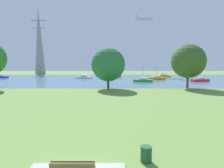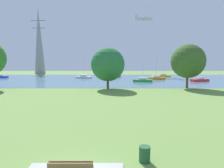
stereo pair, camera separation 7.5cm
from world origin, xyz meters
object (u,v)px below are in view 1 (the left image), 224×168
(sailboat_orange, at_px, (156,78))
(sailboat_brown, at_px, (113,76))
(electricity_pylon, at_px, (38,41))
(litter_bin, at_px, (145,154))
(sailboat_yellow, at_px, (163,75))
(tree_mid_shore, at_px, (107,64))
(sailboat_white, at_px, (83,77))
(tree_west_near, at_px, (187,61))
(light_aircraft, at_px, (143,19))
(sailboat_green, at_px, (142,80))
(sailboat_red, at_px, (199,80))

(sailboat_orange, height_order, sailboat_brown, sailboat_orange)
(sailboat_orange, height_order, electricity_pylon, electricity_pylon)
(litter_bin, height_order, sailboat_yellow, sailboat_yellow)
(sailboat_orange, xyz_separation_m, tree_mid_shore, (-13.24, -19.58, 4.02))
(sailboat_white, height_order, tree_west_near, tree_west_near)
(light_aircraft, bearing_deg, sailboat_green, -98.48)
(sailboat_white, bearing_deg, sailboat_red, -17.58)
(sailboat_yellow, xyz_separation_m, tree_mid_shore, (-17.80, -29.56, 4.04))
(sailboat_yellow, distance_m, tree_west_near, 29.19)
(sailboat_white, distance_m, electricity_pylon, 36.66)
(litter_bin, height_order, tree_mid_shore, tree_mid_shore)
(sailboat_green, bearing_deg, sailboat_brown, 114.47)
(tree_west_near, bearing_deg, sailboat_brown, 116.30)
(sailboat_brown, distance_m, sailboat_white, 10.37)
(sailboat_green, bearing_deg, tree_mid_shore, -123.19)
(sailboat_red, relative_size, electricity_pylon, 0.21)
(sailboat_brown, distance_m, sailboat_green, 17.48)
(sailboat_orange, relative_size, sailboat_brown, 1.17)
(sailboat_yellow, distance_m, electricity_pylon, 53.59)
(sailboat_brown, distance_m, light_aircraft, 25.55)
(sailboat_orange, relative_size, tree_west_near, 0.86)
(litter_bin, distance_m, sailboat_red, 46.16)
(litter_bin, bearing_deg, light_aircraft, 81.50)
(sailboat_red, relative_size, tree_west_near, 0.71)
(sailboat_brown, height_order, light_aircraft, light_aircraft)
(sailboat_orange, distance_m, sailboat_yellow, 10.96)
(sailboat_white, distance_m, light_aircraft, 32.76)
(sailboat_red, distance_m, light_aircraft, 34.44)
(sailboat_green, height_order, light_aircraft, light_aircraft)
(sailboat_yellow, distance_m, tree_mid_shore, 34.74)
(sailboat_green, distance_m, tree_west_near, 14.46)
(sailboat_brown, xyz_separation_m, sailboat_yellow, (16.60, 0.76, -0.01))
(tree_west_near, bearing_deg, sailboat_white, 135.02)
(electricity_pylon, distance_m, light_aircraft, 44.20)
(sailboat_red, bearing_deg, sailboat_white, 162.42)
(sailboat_orange, bearing_deg, sailboat_white, 169.05)
(sailboat_green, relative_size, sailboat_yellow, 1.08)
(sailboat_green, bearing_deg, sailboat_yellow, 60.67)
(litter_bin, height_order, sailboat_white, sailboat_white)
(sailboat_brown, relative_size, tree_mid_shore, 0.80)
(sailboat_brown, relative_size, sailboat_white, 0.93)
(litter_bin, height_order, electricity_pylon, electricity_pylon)
(sailboat_brown, xyz_separation_m, sailboat_green, (7.24, -15.91, -0.00))
(sailboat_yellow, height_order, sailboat_white, sailboat_white)
(sailboat_orange, distance_m, electricity_pylon, 54.34)
(sailboat_red, xyz_separation_m, tree_mid_shore, (-23.07, -13.87, 4.04))
(sailboat_green, relative_size, electricity_pylon, 0.21)
(sailboat_yellow, distance_m, sailboat_red, 16.55)
(litter_bin, bearing_deg, sailboat_yellow, 74.87)
(sailboat_green, distance_m, sailboat_yellow, 19.11)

